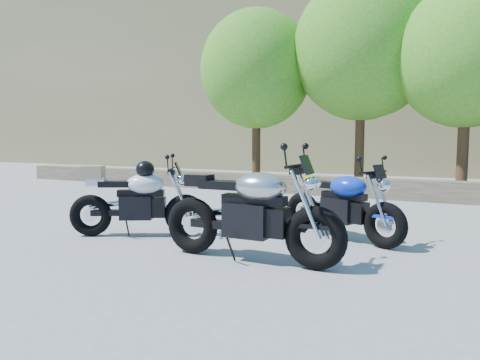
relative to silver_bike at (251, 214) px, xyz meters
The scene contains 9 objects.
ground 1.96m from the silver_bike, 142.65° to the left, with size 90.00×90.00×0.00m, color gray.
stone_wall 6.81m from the silver_bike, 102.64° to the left, with size 22.00×0.55×0.50m, color #4D4233.
hillside 29.99m from the silver_bike, 87.03° to the left, with size 80.00×30.00×15.00m, color #676640.
tree_decid_left 9.64m from the silver_bike, 115.14° to the left, with size 3.67×3.67×5.62m.
tree_decid_mid 9.36m from the silver_bike, 93.84° to the left, with size 4.08×4.08×6.24m.
tree_decid_right 8.87m from the silver_bike, 74.63° to the left, with size 3.54×3.54×5.41m.
silver_bike is the anchor object (origin of this frame).
white_bike 2.18m from the silver_bike, 168.70° to the left, with size 1.85×1.17×1.14m.
blue_bike 1.74m from the silver_bike, 67.75° to the left, with size 1.98×0.91×1.03m.
Camera 1 is at (3.73, -5.61, 1.42)m, focal length 32.00 mm.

